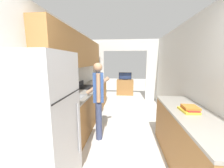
{
  "coord_description": "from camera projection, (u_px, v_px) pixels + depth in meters",
  "views": [
    {
      "loc": [
        0.04,
        -0.77,
        1.64
      ],
      "look_at": [
        -0.36,
        3.24,
        0.96
      ],
      "focal_mm": 22.0,
      "sensor_mm": 36.0,
      "label": 1
    }
  ],
  "objects": [
    {
      "name": "knife",
      "position": [
        95.0,
        84.0,
        4.5
      ],
      "size": [
        0.06,
        0.31,
        0.02
      ],
      "rotation": [
        0.0,
        0.0,
        -0.15
      ],
      "color": "#B7B7BC",
      "rests_on": "counter_left"
    },
    {
      "name": "wall_left",
      "position": [
        69.0,
        66.0,
        3.18
      ],
      "size": [
        0.38,
        7.38,
        2.5
      ],
      "color": "silver",
      "rests_on": "ground_plane"
    },
    {
      "name": "range_oven",
      "position": [
        89.0,
        102.0,
        4.04
      ],
      "size": [
        0.66,
        0.79,
        1.03
      ],
      "color": "black",
      "rests_on": "ground_plane"
    },
    {
      "name": "wall_right",
      "position": [
        197.0,
        82.0,
        2.54
      ],
      "size": [
        0.06,
        7.38,
        2.5
      ],
      "color": "silver",
      "rests_on": "ground_plane"
    },
    {
      "name": "counter_left",
      "position": [
        86.0,
        104.0,
        3.81
      ],
      "size": [
        0.62,
        3.61,
        0.89
      ],
      "color": "#9E6B38",
      "rests_on": "ground_plane"
    },
    {
      "name": "television",
      "position": [
        125.0,
        76.0,
        6.57
      ],
      "size": [
        0.6,
        0.16,
        0.35
      ],
      "color": "black",
      "rests_on": "tv_cabinet"
    },
    {
      "name": "counter_right",
      "position": [
        191.0,
        142.0,
        2.04
      ],
      "size": [
        0.62,
        1.98,
        0.89
      ],
      "color": "#9E6B38",
      "rests_on": "ground_plane"
    },
    {
      "name": "person",
      "position": [
        98.0,
        99.0,
        2.86
      ],
      "size": [
        0.52,
        0.43,
        1.6
      ],
      "rotation": [
        0.0,
        0.0,
        1.8
      ],
      "color": "#384266",
      "rests_on": "ground_plane"
    },
    {
      "name": "wall_far_with_doorway",
      "position": [
        125.0,
        66.0,
        5.7
      ],
      "size": [
        3.06,
        0.06,
        2.5
      ],
      "color": "silver",
      "rests_on": "ground_plane"
    },
    {
      "name": "book_stack",
      "position": [
        189.0,
        109.0,
        2.03
      ],
      "size": [
        0.24,
        0.3,
        0.09
      ],
      "color": "gold",
      "rests_on": "counter_right"
    },
    {
      "name": "refrigerator",
      "position": [
        40.0,
        126.0,
        1.64
      ],
      "size": [
        0.76,
        0.74,
        1.75
      ],
      "color": "#B7B7BC",
      "rests_on": "ground_plane"
    },
    {
      "name": "tv_cabinet",
      "position": [
        125.0,
        87.0,
        6.7
      ],
      "size": [
        0.8,
        0.42,
        0.75
      ],
      "color": "#9E6B38",
      "rests_on": "ground_plane"
    }
  ]
}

